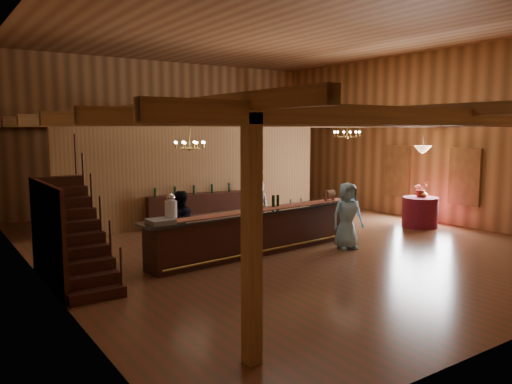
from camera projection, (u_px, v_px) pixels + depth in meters
floor at (278, 241)px, 13.47m from camera, size 14.00×14.00×0.00m
ceiling at (279, 31)px, 12.78m from camera, size 14.00×14.00×0.00m
wall_back at (168, 136)px, 18.87m from camera, size 12.00×0.10×5.50m
wall_left at (33, 142)px, 9.78m from camera, size 0.10×14.00×5.50m
wall_right at (424, 137)px, 16.46m from camera, size 0.10×14.00×5.50m
beam_grid at (267, 120)px, 13.48m from camera, size 11.90×13.90×0.39m
support_posts at (289, 184)px, 12.86m from camera, size 9.20×10.20×3.20m
partition_wall at (200, 175)px, 15.87m from camera, size 9.00×0.18×3.10m
window_right_front at (465, 177)px, 15.27m from camera, size 0.12×1.05×1.75m
window_right_back at (397, 171)px, 17.41m from camera, size 0.12×1.05×1.75m
staircase at (76, 233)px, 9.70m from camera, size 1.00×2.80×2.00m
backroom_boxes at (179, 199)px, 17.75m from camera, size 4.10×0.60×1.10m
tasting_bar at (261, 231)px, 12.17m from camera, size 6.37×1.38×1.07m
beverage_dispenser at (171, 208)px, 10.56m from camera, size 0.26×0.26×0.60m
glass_rack_tray at (160, 221)px, 10.31m from camera, size 0.50×0.50×0.10m
raffle_drum at (330, 195)px, 13.56m from camera, size 0.34×0.24×0.30m
bar_bottle_0 at (273, 201)px, 12.49m from camera, size 0.07×0.07×0.30m
bar_bottle_1 at (273, 201)px, 12.50m from camera, size 0.07×0.07×0.30m
bar_bottle_2 at (278, 201)px, 12.59m from camera, size 0.07×0.07×0.30m
backbar_shelf at (203, 209)px, 15.61m from camera, size 3.63×1.04×1.01m
round_table at (420, 212)px, 15.34m from camera, size 1.07×1.07×0.92m
chandelier_left at (190, 145)px, 12.74m from camera, size 0.80×0.80×0.75m
chandelier_right at (347, 134)px, 15.04m from camera, size 0.80×0.80×0.50m
pendant_lamp at (423, 149)px, 15.10m from camera, size 0.52×0.52×0.90m
bartender at (257, 212)px, 12.97m from camera, size 0.72×0.59×1.69m
staff_second at (180, 224)px, 11.66m from camera, size 0.80×0.64×1.58m
guest at (347, 216)px, 12.53m from camera, size 0.93×0.73×1.68m
floor_plant at (257, 197)px, 17.47m from camera, size 0.85×0.77×1.28m
table_flowers at (421, 189)px, 15.42m from camera, size 0.54×0.50×0.49m
table_vase at (424, 192)px, 15.28m from camera, size 0.20×0.20×0.32m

